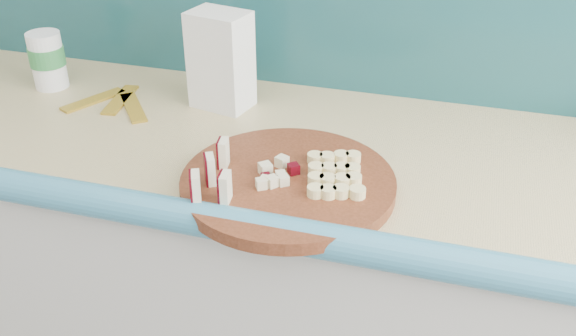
# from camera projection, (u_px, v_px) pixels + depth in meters

# --- Properties ---
(kitchen_counter) EXTENTS (2.20, 0.63, 0.91)m
(kitchen_counter) POSITION_uv_depth(u_px,v_px,m) (279.00, 307.00, 1.53)
(kitchen_counter) COLOR beige
(kitchen_counter) RESTS_ON ground
(cutting_board) EXTENTS (0.46, 0.46, 0.02)m
(cutting_board) POSITION_uv_depth(u_px,v_px,m) (288.00, 183.00, 1.13)
(cutting_board) COLOR #47210F
(cutting_board) RESTS_ON kitchen_counter
(apple_wedges) EXTENTS (0.07, 0.15, 0.05)m
(apple_wedges) POSITION_uv_depth(u_px,v_px,m) (213.00, 174.00, 1.09)
(apple_wedges) COLOR #F1E6C1
(apple_wedges) RESTS_ON cutting_board
(apple_chunks) EXTENTS (0.06, 0.06, 0.02)m
(apple_chunks) POSITION_uv_depth(u_px,v_px,m) (275.00, 173.00, 1.12)
(apple_chunks) COLOR beige
(apple_chunks) RESTS_ON cutting_board
(banana_slices) EXTENTS (0.12, 0.16, 0.02)m
(banana_slices) POSITION_uv_depth(u_px,v_px,m) (335.00, 174.00, 1.12)
(banana_slices) COLOR #F5E395
(banana_slices) RESTS_ON cutting_board
(flour_bag) EXTENTS (0.14, 0.11, 0.21)m
(flour_bag) POSITION_uv_depth(u_px,v_px,m) (221.00, 60.00, 1.38)
(flour_bag) COLOR white
(flour_bag) RESTS_ON kitchen_counter
(canister) EXTENTS (0.08, 0.08, 0.13)m
(canister) POSITION_uv_depth(u_px,v_px,m) (47.00, 59.00, 1.49)
(canister) COLOR white
(canister) RESTS_ON kitchen_counter
(banana_peel) EXTENTS (0.22, 0.18, 0.01)m
(banana_peel) POSITION_uv_depth(u_px,v_px,m) (116.00, 102.00, 1.44)
(banana_peel) COLOR gold
(banana_peel) RESTS_ON kitchen_counter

